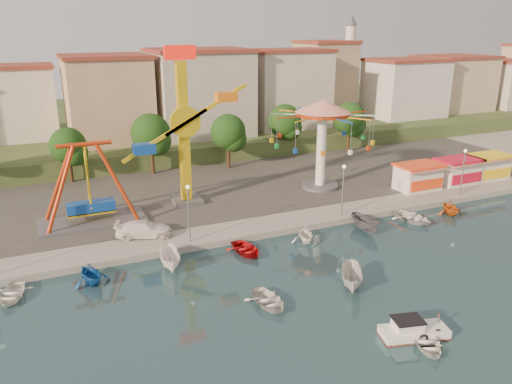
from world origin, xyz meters
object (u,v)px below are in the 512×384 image
kamikaze_tower (189,133)px  cabin_motorboat (413,332)px  pirate_ship_ride (89,185)px  wave_swinger (322,124)px  skiff (352,278)px  rowboat_a (269,301)px  van (144,229)px

kamikaze_tower → cabin_motorboat: (5.72, -28.70, -7.93)m
pirate_ship_ride → kamikaze_tower: (10.55, 1.41, 3.93)m
cabin_motorboat → wave_swinger: bearing=84.3°
cabin_motorboat → skiff: bearing=102.5°
rowboat_a → skiff: 6.89m
rowboat_a → skiff: skiff is taller
pirate_ship_ride → rowboat_a: size_ratio=2.69×
cabin_motorboat → skiff: 6.94m
wave_swinger → skiff: size_ratio=2.80×
kamikaze_tower → cabin_motorboat: size_ratio=3.63×
rowboat_a → van: size_ratio=0.74×
pirate_ship_ride → cabin_motorboat: pirate_ship_ride is taller
wave_swinger → kamikaze_tower: bearing=176.3°
cabin_motorboat → rowboat_a: 9.84m
skiff → pirate_ship_ride: bearing=161.0°
pirate_ship_ride → wave_swinger: bearing=0.9°
kamikaze_tower → skiff: size_ratio=3.98×
van → wave_swinger: bearing=-57.0°
kamikaze_tower → van: kamikaze_tower is taller
skiff → van: (-12.56, 14.71, 0.53)m
skiff → wave_swinger: bearing=97.1°
kamikaze_tower → rowboat_a: 22.95m
kamikaze_tower → cabin_motorboat: 30.32m
rowboat_a → van: (-5.69, 14.45, 0.94)m
rowboat_a → van: 15.55m
cabin_motorboat → rowboat_a: size_ratio=1.22×
kamikaze_tower → wave_swinger: 15.59m
kamikaze_tower → wave_swinger: size_ratio=1.42×
kamikaze_tower → skiff: (5.88, -21.77, -7.53)m
pirate_ship_ride → skiff: bearing=-51.1°
kamikaze_tower → van: 11.98m
pirate_ship_ride → skiff: size_ratio=2.41×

